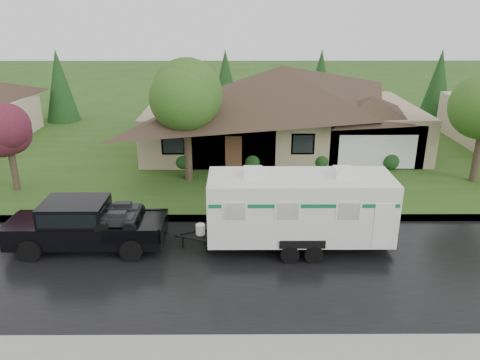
# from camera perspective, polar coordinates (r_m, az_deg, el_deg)

# --- Properties ---
(ground) EXTENTS (140.00, 140.00, 0.00)m
(ground) POSITION_cam_1_polar(r_m,az_deg,el_deg) (20.19, 2.58, -7.57)
(ground) COLOR #2B4B17
(ground) RESTS_ON ground
(road) EXTENTS (140.00, 8.00, 0.01)m
(road) POSITION_cam_1_polar(r_m,az_deg,el_deg) (18.45, 2.88, -10.48)
(road) COLOR black
(road) RESTS_ON ground
(curb) EXTENTS (140.00, 0.50, 0.15)m
(curb) POSITION_cam_1_polar(r_m,az_deg,el_deg) (22.17, 2.31, -4.66)
(curb) COLOR gray
(curb) RESTS_ON ground
(lawn) EXTENTS (140.00, 26.00, 0.15)m
(lawn) POSITION_cam_1_polar(r_m,az_deg,el_deg) (34.13, 1.38, 4.49)
(lawn) COLOR #2B4B17
(lawn) RESTS_ON ground
(house_main) EXTENTS (19.44, 10.80, 6.90)m
(house_main) POSITION_cam_1_polar(r_m,az_deg,el_deg) (32.34, 5.62, 9.90)
(house_main) COLOR gray
(house_main) RESTS_ON lawn
(tree_left_green) EXTENTS (4.03, 4.03, 6.68)m
(tree_left_green) POSITION_cam_1_polar(r_m,az_deg,el_deg) (25.70, -6.61, 9.81)
(tree_left_green) COLOR #382B1E
(tree_left_green) RESTS_ON lawn
(tree_red) EXTENTS (2.84, 2.84, 4.70)m
(tree_red) POSITION_cam_1_polar(r_m,az_deg,el_deg) (27.15, -26.52, 5.37)
(tree_red) COLOR #382B1E
(tree_red) RESTS_ON lawn
(shrub_row) EXTENTS (13.60, 1.00, 1.00)m
(shrub_row) POSITION_cam_1_polar(r_m,az_deg,el_deg) (28.66, 5.71, 2.43)
(shrub_row) COLOR #143814
(shrub_row) RESTS_ON lawn
(pickup_truck) EXTENTS (6.31, 2.40, 2.10)m
(pickup_truck) POSITION_cam_1_polar(r_m,az_deg,el_deg) (20.26, -18.50, -5.04)
(pickup_truck) COLOR black
(pickup_truck) RESTS_ON ground
(travel_trailer) EXTENTS (7.78, 2.73, 3.49)m
(travel_trailer) POSITION_cam_1_polar(r_m,az_deg,el_deg) (19.11, 7.26, -3.25)
(travel_trailer) COLOR silver
(travel_trailer) RESTS_ON ground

